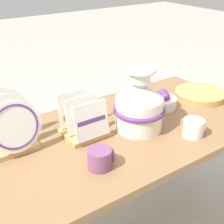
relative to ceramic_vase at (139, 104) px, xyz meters
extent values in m
cube|color=olive|center=(-0.13, 0.03, -0.14)|extent=(1.55, 0.74, 0.03)
cylinder|color=olive|center=(0.60, 0.35, -0.52)|extent=(0.06, 0.06, 0.71)
cylinder|color=silver|center=(0.00, 0.00, -0.05)|extent=(0.22, 0.22, 0.16)
cone|color=silver|center=(0.00, 0.00, 0.07)|extent=(0.22, 0.22, 0.08)
cylinder|color=silver|center=(0.00, 0.00, 0.14)|extent=(0.09, 0.09, 0.06)
torus|color=silver|center=(0.00, 0.00, 0.17)|extent=(0.14, 0.14, 0.02)
torus|color=#60337A|center=(0.00, 0.00, -0.03)|extent=(0.24, 0.24, 0.02)
cube|color=tan|center=(-0.54, 0.18, -0.11)|extent=(0.18, 0.17, 0.02)
cylinder|color=tan|center=(-0.48, 0.25, -0.07)|extent=(0.01, 0.01, 0.07)
cylinder|color=white|center=(-0.54, 0.11, 0.01)|extent=(0.22, 0.05, 0.22)
torus|color=#5B3375|center=(-0.54, 0.10, 0.01)|extent=(0.19, 0.04, 0.19)
cylinder|color=white|center=(-0.54, 0.18, 0.01)|extent=(0.22, 0.05, 0.22)
cylinder|color=white|center=(-0.54, 0.25, 0.01)|extent=(0.22, 0.05, 0.22)
cube|color=tan|center=(-0.25, 0.09, -0.11)|extent=(0.18, 0.17, 0.02)
cylinder|color=tan|center=(-0.31, 0.16, -0.07)|extent=(0.01, 0.01, 0.07)
cylinder|color=tan|center=(-0.18, 0.16, -0.07)|extent=(0.01, 0.01, 0.07)
cube|color=white|center=(-0.25, 0.02, -0.02)|extent=(0.16, 0.04, 0.16)
cube|color=white|center=(-0.25, 0.09, -0.02)|extent=(0.16, 0.04, 0.16)
cube|color=white|center=(-0.25, 0.17, -0.02)|extent=(0.16, 0.04, 0.16)
cube|color=#5B3375|center=(-0.25, 0.02, -0.02)|extent=(0.14, 0.01, 0.02)
cylinder|color=tan|center=(0.51, 0.07, -0.12)|extent=(0.29, 0.29, 0.01)
cylinder|color=tan|center=(0.51, 0.07, -0.11)|extent=(0.29, 0.29, 0.01)
cylinder|color=tan|center=(0.51, 0.07, -0.10)|extent=(0.29, 0.29, 0.01)
cylinder|color=tan|center=(0.51, 0.07, -0.09)|extent=(0.29, 0.29, 0.01)
cylinder|color=#7A4770|center=(-0.32, -0.15, -0.09)|extent=(0.09, 0.09, 0.08)
torus|color=#7A4770|center=(-0.27, -0.15, -0.08)|extent=(0.02, 0.07, 0.07)
cylinder|color=silver|center=(0.16, -0.19, -0.09)|extent=(0.09, 0.09, 0.08)
torus|color=silver|center=(0.21, -0.19, -0.08)|extent=(0.02, 0.07, 0.07)
cylinder|color=white|center=(0.24, 0.11, -0.10)|extent=(0.16, 0.16, 0.05)
sphere|color=#60337A|center=(0.22, 0.11, -0.06)|extent=(0.05, 0.05, 0.05)
sphere|color=#60337A|center=(0.26, 0.12, -0.06)|extent=(0.05, 0.05, 0.05)
sphere|color=#60337A|center=(0.25, 0.08, -0.06)|extent=(0.05, 0.05, 0.05)
camera|label=1|loc=(-0.84, -0.99, 0.62)|focal=50.00mm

